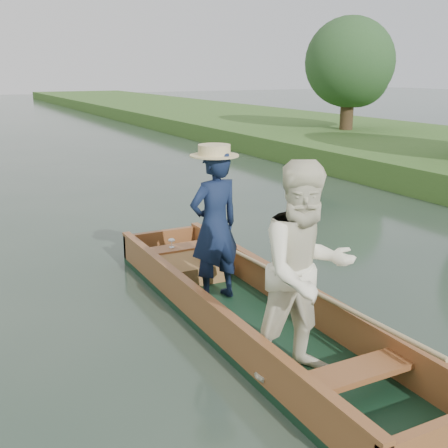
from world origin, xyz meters
name	(u,v)px	position (x,y,z in m)	size (l,w,h in m)	color
ground	(251,326)	(0.00, 0.00, 0.00)	(120.00, 120.00, 0.00)	#283D30
trees_far	(12,74)	(-1.04, 8.06, 2.47)	(22.90, 14.13, 4.39)	#47331E
punt	(257,275)	(-0.08, -0.25, 0.66)	(1.18, 5.00, 1.89)	#13321F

